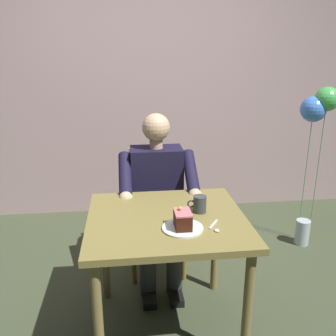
{
  "coord_description": "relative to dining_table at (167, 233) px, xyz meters",
  "views": [
    {
      "loc": [
        0.21,
        1.79,
        1.59
      ],
      "look_at": [
        -0.02,
        -0.1,
        0.98
      ],
      "focal_mm": 38.62,
      "sensor_mm": 36.0,
      "label": 1
    }
  ],
  "objects": [
    {
      "name": "cake_slice",
      "position": [
        -0.06,
        0.15,
        0.15
      ],
      "size": [
        0.08,
        0.12,
        0.11
      ],
      "color": "#3D180D",
      "rests_on": "dessert_plate"
    },
    {
      "name": "balloon_display",
      "position": [
        -1.31,
        -0.89,
        0.38
      ],
      "size": [
        0.28,
        0.23,
        1.34
      ],
      "color": "#B2C1C6",
      "rests_on": "ground"
    },
    {
      "name": "dessert_spoon",
      "position": [
        -0.23,
        0.16,
        0.1
      ],
      "size": [
        0.07,
        0.14,
        0.01
      ],
      "color": "silver",
      "rests_on": "dining_table"
    },
    {
      "name": "ground_plane",
      "position": [
        0.0,
        0.0,
        -0.63
      ],
      "size": [
        14.0,
        14.0,
        0.0
      ],
      "primitive_type": "plane",
      "color": "#3D462F"
    },
    {
      "name": "coffee_cup",
      "position": [
        -0.19,
        -0.04,
        0.15
      ],
      "size": [
        0.11,
        0.07,
        0.1
      ],
      "color": "#353C3E",
      "rests_on": "dining_table"
    },
    {
      "name": "chair",
      "position": [
        0.0,
        -0.72,
        -0.13
      ],
      "size": [
        0.42,
        0.42,
        0.91
      ],
      "color": "olive",
      "rests_on": "ground"
    },
    {
      "name": "dessert_plate",
      "position": [
        -0.06,
        0.15,
        0.1
      ],
      "size": [
        0.21,
        0.21,
        0.01
      ],
      "primitive_type": "cylinder",
      "color": "white",
      "rests_on": "dining_table"
    },
    {
      "name": "cafe_rear_panel",
      "position": [
        0.0,
        -1.82,
        0.87
      ],
      "size": [
        6.4,
        0.12,
        3.0
      ],
      "primitive_type": "cube",
      "color": "#B39394",
      "rests_on": "ground"
    },
    {
      "name": "seated_person",
      "position": [
        0.0,
        -0.54,
        -0.01
      ],
      "size": [
        0.53,
        0.58,
        1.2
      ],
      "color": "black",
      "rests_on": "ground"
    },
    {
      "name": "dining_table",
      "position": [
        0.0,
        0.0,
        0.0
      ],
      "size": [
        0.86,
        0.78,
        0.73
      ],
      "color": "olive",
      "rests_on": "ground"
    }
  ]
}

